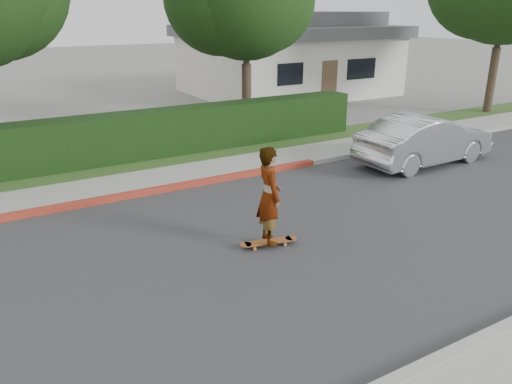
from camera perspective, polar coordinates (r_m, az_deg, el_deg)
ground at (r=11.69m, az=14.30°, el=-2.81°), size 120.00×120.00×0.00m
road at (r=11.69m, az=14.31°, el=-2.79°), size 60.00×8.00×0.01m
curb_far at (r=14.65m, az=3.21°, el=2.82°), size 60.00×0.20×0.15m
curb_red_section at (r=12.74m, az=-15.95°, el=-0.67°), size 12.00×0.21×0.15m
sidewalk_far at (r=15.38m, az=1.36°, el=3.64°), size 60.00×1.60×0.12m
planting_strip at (r=16.72m, az=-1.52°, el=4.96°), size 60.00×1.60×0.10m
hedge at (r=15.92m, az=-12.16°, el=6.34°), size 15.00×1.00×1.50m
house at (r=28.42m, az=3.62°, el=15.44°), size 10.60×8.60×4.30m
skateboard at (r=9.94m, az=1.46°, el=-5.72°), size 1.20×0.49×0.11m
skateboarder at (r=9.55m, az=1.51°, el=-0.41°), size 0.60×0.78×1.93m
car_silver at (r=15.89m, az=18.76°, el=5.66°), size 4.56×1.70×1.49m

